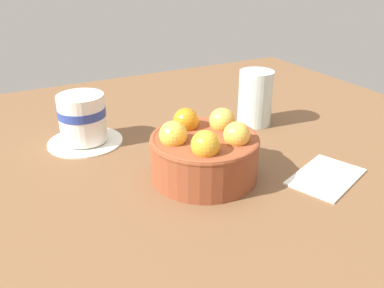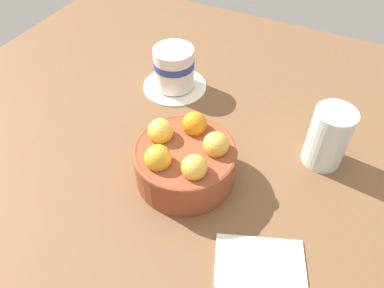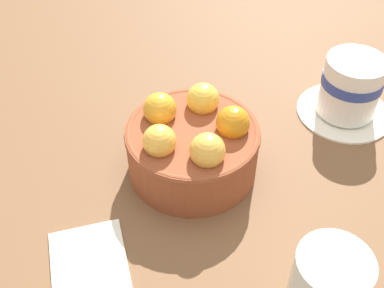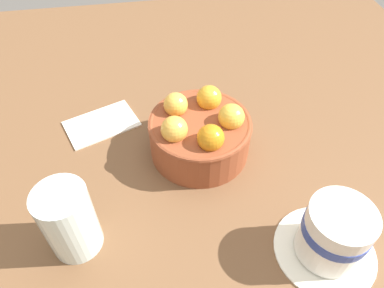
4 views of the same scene
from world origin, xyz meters
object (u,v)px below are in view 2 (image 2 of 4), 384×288
(terracotta_bowl, at_px, (185,159))
(water_glass, at_px, (328,137))
(coffee_cup, at_px, (174,69))
(folded_napkin, at_px, (260,263))

(terracotta_bowl, height_order, water_glass, water_glass)
(terracotta_bowl, distance_m, coffee_cup, 0.25)
(coffee_cup, height_order, water_glass, water_glass)
(coffee_cup, bearing_deg, terracotta_bowl, -57.57)
(coffee_cup, bearing_deg, water_glass, -11.88)
(terracotta_bowl, bearing_deg, water_glass, 35.74)
(terracotta_bowl, distance_m, water_glass, 0.24)
(terracotta_bowl, xyz_separation_m, coffee_cup, (-0.13, 0.21, 0.00))
(terracotta_bowl, bearing_deg, coffee_cup, 122.43)
(water_glass, distance_m, folded_napkin, 0.24)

